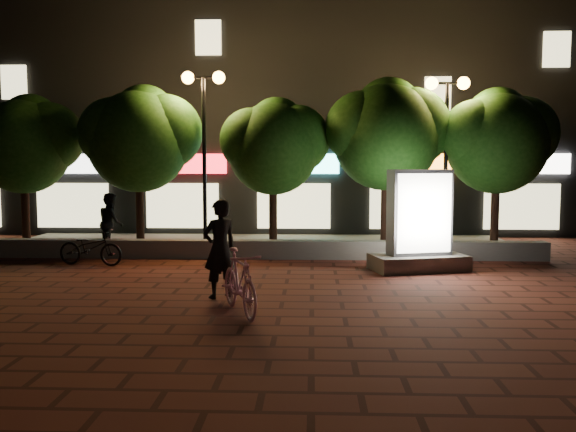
# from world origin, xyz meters

# --- Properties ---
(ground) EXTENTS (80.00, 80.00, 0.00)m
(ground) POSITION_xyz_m (0.00, 0.00, 0.00)
(ground) COLOR #57241B
(ground) RESTS_ON ground
(retaining_wall) EXTENTS (16.00, 0.45, 0.50)m
(retaining_wall) POSITION_xyz_m (0.00, 4.00, 0.25)
(retaining_wall) COLOR slate
(retaining_wall) RESTS_ON ground
(sidewalk) EXTENTS (16.00, 5.00, 0.08)m
(sidewalk) POSITION_xyz_m (0.00, 6.50, 0.04)
(sidewalk) COLOR slate
(sidewalk) RESTS_ON ground
(building_block) EXTENTS (28.00, 8.12, 11.30)m
(building_block) POSITION_xyz_m (-0.01, 12.99, 5.00)
(building_block) COLOR black
(building_block) RESTS_ON ground
(tree_far_left) EXTENTS (3.36, 2.80, 4.63)m
(tree_far_left) POSITION_xyz_m (-6.95, 5.46, 3.29)
(tree_far_left) COLOR black
(tree_far_left) RESTS_ON sidewalk
(tree_left) EXTENTS (3.60, 3.00, 4.89)m
(tree_left) POSITION_xyz_m (-3.45, 5.46, 3.44)
(tree_left) COLOR black
(tree_left) RESTS_ON sidewalk
(tree_mid) EXTENTS (3.24, 2.70, 4.50)m
(tree_mid) POSITION_xyz_m (0.55, 5.46, 3.22)
(tree_mid) COLOR black
(tree_mid) RESTS_ON sidewalk
(tree_right) EXTENTS (3.72, 3.10, 5.07)m
(tree_right) POSITION_xyz_m (3.86, 5.46, 3.57)
(tree_right) COLOR black
(tree_right) RESTS_ON sidewalk
(tree_far_right) EXTENTS (3.48, 2.90, 4.76)m
(tree_far_right) POSITION_xyz_m (7.05, 5.46, 3.37)
(tree_far_right) COLOR black
(tree_far_right) RESTS_ON sidewalk
(street_lamp_left) EXTENTS (1.26, 0.36, 5.18)m
(street_lamp_left) POSITION_xyz_m (-1.50, 5.20, 4.03)
(street_lamp_left) COLOR black
(street_lamp_left) RESTS_ON sidewalk
(street_lamp_right) EXTENTS (1.26, 0.36, 4.98)m
(street_lamp_right) POSITION_xyz_m (5.50, 5.20, 3.89)
(street_lamp_right) COLOR black
(street_lamp_right) RESTS_ON sidewalk
(ad_kiosk) EXTENTS (2.48, 1.69, 2.46)m
(ad_kiosk) POSITION_xyz_m (4.27, 2.36, 0.99)
(ad_kiosk) COLOR slate
(ad_kiosk) RESTS_ON ground
(scooter_pink) EXTENTS (1.23, 1.92, 1.12)m
(scooter_pink) POSITION_xyz_m (0.42, -2.07, 0.56)
(scooter_pink) COLOR #EF9DCB
(scooter_pink) RESTS_ON ground
(rider) EXTENTS (0.83, 0.79, 1.91)m
(rider) POSITION_xyz_m (-0.11, -0.82, 0.96)
(rider) COLOR black
(rider) RESTS_ON ground
(scooter_parked) EXTENTS (1.84, 0.92, 0.92)m
(scooter_parked) POSITION_xyz_m (-3.99, 2.69, 0.46)
(scooter_parked) COLOR black
(scooter_parked) RESTS_ON ground
(pedestrian) EXTENTS (0.92, 1.01, 1.70)m
(pedestrian) POSITION_xyz_m (-4.08, 4.50, 0.93)
(pedestrian) COLOR black
(pedestrian) RESTS_ON sidewalk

